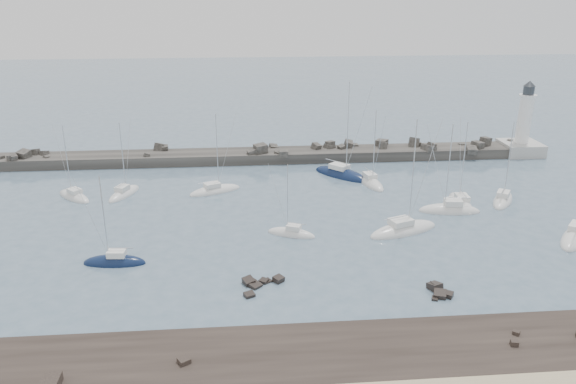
# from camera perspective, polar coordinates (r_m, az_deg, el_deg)

# --- Properties ---
(ground) EXTENTS (400.00, 400.00, 0.00)m
(ground) POSITION_cam_1_polar(r_m,az_deg,el_deg) (68.07, 0.54, -5.99)
(ground) COLOR slate
(ground) RESTS_ON ground
(rock_shelf) EXTENTS (140.00, 12.00, 1.69)m
(rock_shelf) POSITION_cam_1_polar(r_m,az_deg,el_deg) (49.40, 3.34, -17.22)
(rock_shelf) COLOR black
(rock_shelf) RESTS_ON ground
(rock_cluster_near) EXTENTS (4.72, 4.21, 1.37)m
(rock_cluster_near) POSITION_cam_1_polar(r_m,az_deg,el_deg) (60.78, -3.00, -9.37)
(rock_cluster_near) COLOR black
(rock_cluster_near) RESTS_ON ground
(rock_cluster_far) EXTENTS (2.66, 3.44, 1.52)m
(rock_cluster_far) POSITION_cam_1_polar(r_m,az_deg,el_deg) (61.35, 14.96, -9.78)
(rock_cluster_far) COLOR black
(rock_cluster_far) RESTS_ON ground
(breakwater) EXTENTS (115.00, 7.60, 5.20)m
(breakwater) POSITION_cam_1_polar(r_m,az_deg,el_deg) (103.21, -5.55, 3.31)
(breakwater) COLOR #32302C
(breakwater) RESTS_ON ground
(lighthouse) EXTENTS (7.00, 7.00, 14.60)m
(lighthouse) POSITION_cam_1_polar(r_m,az_deg,el_deg) (115.26, 22.66, 5.07)
(lighthouse) COLOR #A9A9A4
(lighthouse) RESTS_ON ground
(sailboat_1) EXTENTS (6.95, 7.03, 12.02)m
(sailboat_1) POSITION_cam_1_polar(r_m,az_deg,el_deg) (90.62, -20.89, -0.48)
(sailboat_1) COLOR silver
(sailboat_1) RESTS_ON ground
(sailboat_2) EXTENTS (7.34, 2.82, 11.61)m
(sailboat_2) POSITION_cam_1_polar(r_m,az_deg,el_deg) (68.01, -17.20, -6.85)
(sailboat_2) COLOR #0E1B3B
(sailboat_2) RESTS_ON ground
(sailboat_3) EXTENTS (5.03, 7.91, 12.11)m
(sailboat_3) POSITION_cam_1_polar(r_m,az_deg,el_deg) (89.44, -16.31, -0.20)
(sailboat_3) COLOR silver
(sailboat_3) RESTS_ON ground
(sailboat_4) EXTENTS (8.71, 5.91, 13.25)m
(sailboat_4) POSITION_cam_1_polar(r_m,az_deg,el_deg) (87.84, -7.45, 0.09)
(sailboat_4) COLOR silver
(sailboat_4) RESTS_ON ground
(sailboat_5) EXTENTS (6.64, 4.37, 10.28)m
(sailboat_5) POSITION_cam_1_polar(r_m,az_deg,el_deg) (72.21, 0.35, -4.28)
(sailboat_5) COLOR silver
(sailboat_5) RESTS_ON ground
(sailboat_6) EXTENTS (4.17, 8.66, 13.25)m
(sailboat_6) POSITION_cam_1_polar(r_m,az_deg,el_deg) (91.67, 8.38, 0.91)
(sailboat_6) COLOR silver
(sailboat_6) RESTS_ON ground
(sailboat_7) EXTENTS (10.62, 6.62, 16.05)m
(sailboat_7) POSITION_cam_1_polar(r_m,az_deg,el_deg) (74.61, 11.62, -3.87)
(sailboat_7) COLOR silver
(sailboat_7) RESTS_ON ground
(sailboat_8) EXTENTS (9.94, 10.28, 17.18)m
(sailboat_8) POSITION_cam_1_polar(r_m,az_deg,el_deg) (94.98, 5.47, 1.73)
(sailboat_8) COLOR #0E1B3B
(sailboat_8) RESTS_ON ground
(sailboat_9) EXTENTS (8.91, 3.87, 13.82)m
(sailboat_9) POSITION_cam_1_polar(r_m,az_deg,el_deg) (82.65, 16.08, -1.85)
(sailboat_9) COLOR silver
(sailboat_9) RESTS_ON ground
(sailboat_10) EXTENTS (3.11, 8.49, 13.25)m
(sailboat_10) POSITION_cam_1_polar(r_m,az_deg,el_deg) (85.86, 17.12, -1.14)
(sailboat_10) COLOR silver
(sailboat_10) RESTS_ON ground
(sailboat_11) EXTENTS (8.72, 9.13, 15.27)m
(sailboat_11) POSITION_cam_1_polar(r_m,az_deg,el_deg) (79.91, 27.19, -4.14)
(sailboat_11) COLOR silver
(sailboat_11) RESTS_ON ground
(sailboat_12) EXTENTS (6.52, 8.08, 12.92)m
(sailboat_12) POSITION_cam_1_polar(r_m,az_deg,el_deg) (89.06, 20.97, -0.83)
(sailboat_12) COLOR silver
(sailboat_12) RESTS_ON ground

